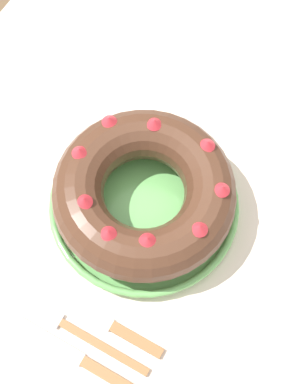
{
  "coord_description": "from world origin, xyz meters",
  "views": [
    {
      "loc": [
        -0.32,
        -0.16,
        1.61
      ],
      "look_at": [
        -0.02,
        0.01,
        0.84
      ],
      "focal_mm": 50.0,
      "sensor_mm": 36.0,
      "label": 1
    }
  ],
  "objects_px": {
    "bundt_cake": "(144,192)",
    "cake_knife": "(114,327)",
    "serving_knife": "(85,362)",
    "serving_dish": "(144,205)",
    "fork": "(77,332)"
  },
  "relations": [
    {
      "from": "bundt_cake",
      "to": "cake_knife",
      "type": "xyz_separation_m",
      "value": [
        -0.2,
        -0.05,
        -0.06
      ]
    },
    {
      "from": "bundt_cake",
      "to": "serving_dish",
      "type": "bearing_deg",
      "value": 147.52
    },
    {
      "from": "cake_knife",
      "to": "bundt_cake",
      "type": "bearing_deg",
      "value": 14.96
    },
    {
      "from": "bundt_cake",
      "to": "serving_knife",
      "type": "xyz_separation_m",
      "value": [
        -0.26,
        -0.04,
        -0.06
      ]
    },
    {
      "from": "serving_dish",
      "to": "bundt_cake",
      "type": "distance_m",
      "value": 0.05
    },
    {
      "from": "serving_dish",
      "to": "bundt_cake",
      "type": "bearing_deg",
      "value": -32.48
    },
    {
      "from": "bundt_cake",
      "to": "fork",
      "type": "bearing_deg",
      "value": -177.49
    },
    {
      "from": "serving_dish",
      "to": "fork",
      "type": "xyz_separation_m",
      "value": [
        -0.23,
        -0.01,
        -0.01
      ]
    },
    {
      "from": "bundt_cake",
      "to": "serving_knife",
      "type": "bearing_deg",
      "value": -170.61
    },
    {
      "from": "bundt_cake",
      "to": "serving_knife",
      "type": "distance_m",
      "value": 0.27
    },
    {
      "from": "serving_dish",
      "to": "serving_knife",
      "type": "xyz_separation_m",
      "value": [
        -0.26,
        -0.04,
        -0.01
      ]
    },
    {
      "from": "serving_dish",
      "to": "fork",
      "type": "distance_m",
      "value": 0.23
    },
    {
      "from": "serving_dish",
      "to": "fork",
      "type": "relative_size",
      "value": 1.48
    },
    {
      "from": "bundt_cake",
      "to": "cake_knife",
      "type": "distance_m",
      "value": 0.21
    },
    {
      "from": "fork",
      "to": "serving_knife",
      "type": "relative_size",
      "value": 0.89
    }
  ]
}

